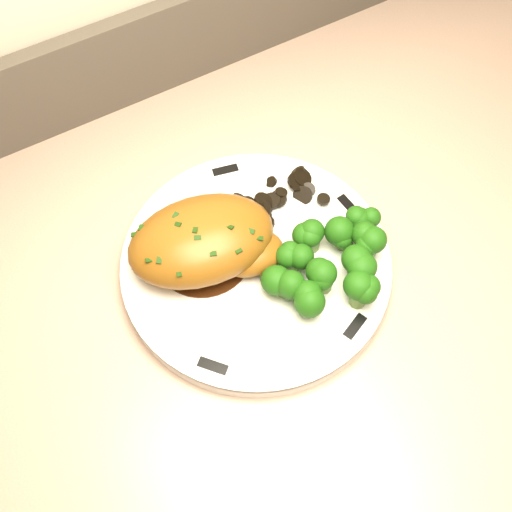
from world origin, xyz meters
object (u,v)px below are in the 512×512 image
plate (256,265)px  broccoli_florets (333,260)px  counter (470,290)px  chicken_breast (207,242)px

plate → broccoli_florets: broccoli_florets is taller
counter → chicken_breast: 0.71m
chicken_breast → broccoli_florets: chicken_breast is taller
counter → plate: bearing=177.4°
counter → broccoli_florets: counter is taller
broccoli_florets → counter: bearing=4.3°
plate → chicken_breast: (-0.04, 0.03, 0.04)m
chicken_breast → broccoli_florets: 0.13m
counter → plate: size_ratio=7.41×
plate → chicken_breast: chicken_breast is taller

